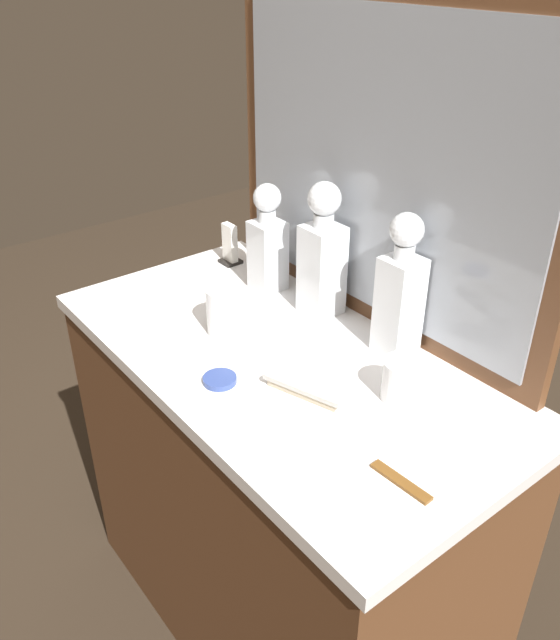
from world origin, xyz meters
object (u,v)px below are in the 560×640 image
silver_brush_rear (308,386)px  tortoiseshell_comb (401,482)px  crystal_tumbler_rear (226,312)px  porcelain_dish (220,380)px  crystal_decanter_front (322,262)px  crystal_tumbler_far_right (402,382)px  napkin_holder (230,247)px  crystal_decanter_far_left (268,248)px  crystal_decanter_rear (400,299)px

silver_brush_rear → tortoiseshell_comb: silver_brush_rear is taller
crystal_tumbler_rear → porcelain_dish: size_ratio=1.60×
porcelain_dish → tortoiseshell_comb: (0.41, 0.08, -0.00)m
crystal_decanter_front → porcelain_dish: bearing=-74.8°
crystal_tumbler_far_right → silver_brush_rear: crystal_tumbler_far_right is taller
crystal_tumbler_far_right → silver_brush_rear: bearing=-134.2°
crystal_tumbler_far_right → crystal_tumbler_rear: (-0.40, -0.12, 0.01)m
napkin_holder → tortoiseshell_comb: bearing=-16.4°
tortoiseshell_comb → crystal_decanter_far_left: bearing=160.1°
crystal_decanter_front → tortoiseshell_comb: 0.58m
crystal_tumbler_rear → napkin_holder: napkin_holder is taller
crystal_decanter_front → crystal_decanter_rear: bearing=3.4°
crystal_decanter_far_left → crystal_tumbler_far_right: (0.52, -0.08, -0.07)m
porcelain_dish → napkin_holder: size_ratio=0.61×
napkin_holder → silver_brush_rear: bearing=-20.2°
crystal_decanter_rear → crystal_decanter_far_left: crystal_decanter_rear is taller
crystal_tumbler_rear → porcelain_dish: (0.15, -0.12, -0.04)m
crystal_decanter_front → crystal_tumbler_rear: size_ratio=2.92×
crystal_decanter_rear → crystal_decanter_far_left: size_ratio=1.14×
crystal_decanter_front → porcelain_dish: (0.09, -0.34, -0.12)m
crystal_tumbler_rear → crystal_decanter_far_left: bearing=119.5°
crystal_decanter_rear → crystal_tumbler_far_right: crystal_decanter_rear is taller
crystal_decanter_rear → crystal_decanter_far_left: bearing=-174.6°
crystal_decanter_far_left → porcelain_dish: crystal_decanter_far_left is taller
tortoiseshell_comb → porcelain_dish: bearing=-169.5°
crystal_tumbler_rear → silver_brush_rear: crystal_tumbler_rear is taller
crystal_decanter_far_left → napkin_holder: size_ratio=2.44×
crystal_decanter_rear → porcelain_dish: size_ratio=4.58×
crystal_decanter_rear → tortoiseshell_comb: bearing=-45.2°
tortoiseshell_comb → napkin_holder: 0.89m
crystal_decanter_far_left → crystal_tumbler_far_right: bearing=-8.5°
crystal_tumbler_far_right → porcelain_dish: (-0.25, -0.24, -0.03)m
silver_brush_rear → napkin_holder: size_ratio=1.62×
crystal_decanter_rear → napkin_holder: size_ratio=2.79×
porcelain_dish → crystal_decanter_front: bearing=105.2°
silver_brush_rear → crystal_tumbler_far_right: bearing=45.8°
crystal_decanter_far_left → porcelain_dish: 0.43m
crystal_decanter_far_left → crystal_tumbler_rear: crystal_decanter_far_left is taller
crystal_decanter_far_left → silver_brush_rear: (0.39, -0.20, -0.09)m
crystal_tumbler_rear → porcelain_dish: crystal_tumbler_rear is taller
crystal_decanter_rear → crystal_tumbler_rear: bearing=-139.7°
crystal_decanter_far_left → crystal_decanter_front: bearing=8.1°
tortoiseshell_comb → napkin_holder: napkin_holder is taller
crystal_tumbler_rear → tortoiseshell_comb: size_ratio=0.93×
crystal_decanter_far_left → crystal_decanter_rear: bearing=5.4°
silver_brush_rear → napkin_holder: 0.61m
silver_brush_rear → napkin_holder: bearing=159.8°
crystal_tumbler_rear → silver_brush_rear: bearing=-0.5°
crystal_tumbler_far_right → silver_brush_rear: 0.18m
crystal_decanter_rear → crystal_tumbler_rear: (-0.28, -0.24, -0.07)m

